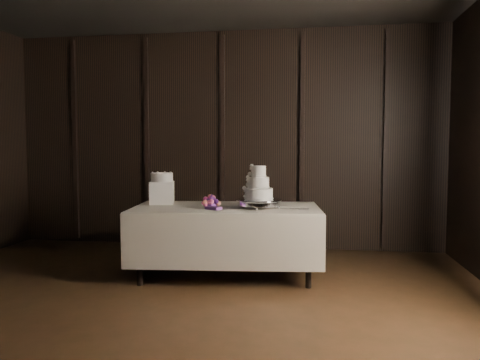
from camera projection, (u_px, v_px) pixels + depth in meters
name	position (u px, v px, depth m)	size (l,w,h in m)	color
room	(123.00, 132.00, 3.08)	(6.08, 7.08, 3.08)	black
display_table	(226.00, 238.00, 5.04)	(2.08, 1.23, 0.76)	beige
cake_stand	(259.00, 204.00, 4.92)	(0.48, 0.48, 0.09)	silver
wedding_cake	(256.00, 186.00, 4.90)	(0.33, 0.29, 0.35)	white
bouquet	(211.00, 203.00, 4.91)	(0.26, 0.36, 0.17)	#BD456B
box_pedestal	(162.00, 193.00, 5.29)	(0.26, 0.26, 0.25)	white
small_cake	(162.00, 177.00, 5.28)	(0.25, 0.25, 0.10)	white
cake_knife	(287.00, 208.00, 4.83)	(0.37, 0.02, 0.01)	silver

